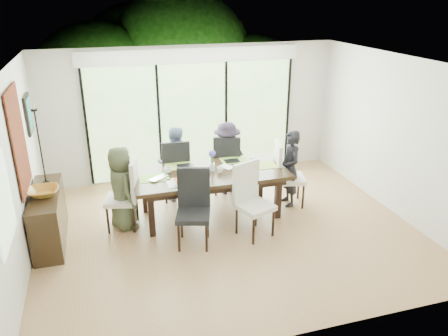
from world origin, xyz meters
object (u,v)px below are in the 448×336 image
object	(u,v)px
person_left_end	(122,188)
cup_a	(168,170)
chair_far_right	(227,163)
cup_b	(220,170)
person_right_end	(290,169)
chair_far_left	(175,168)
vase	(212,167)
table_top	(210,173)
chair_near_left	(193,210)
sideboard	(49,217)
cup_c	(253,162)
person_far_right	(227,158)
laptop	(161,179)
chair_near_right	(255,201)
bowl	(43,192)
chair_left_end	(121,194)
chair_right_end	(291,174)
person_far_left	(175,164)

from	to	relation	value
person_left_end	cup_a	bearing A→B (deg)	-93.18
chair_far_right	cup_b	xyz separation A→B (m)	(-0.40, -0.95, 0.27)
person_right_end	cup_a	xyz separation A→B (m)	(-2.18, 0.15, 0.17)
chair_far_left	vase	xyz separation A→B (m)	(0.50, -0.80, 0.28)
table_top	cup_b	size ratio (longest dim) A/B	24.00
chair_near_left	sideboard	distance (m)	2.25
person_left_end	cup_c	size ratio (longest dim) A/B	10.40
person_far_right	laptop	xyz separation A→B (m)	(-1.40, -0.93, 0.13)
chair_near_right	person_far_right	distance (m)	1.70
person_left_end	cup_a	size ratio (longest dim) A/B	10.40
cup_b	bowl	xyz separation A→B (m)	(-2.77, -0.13, 0.03)
table_top	laptop	size ratio (longest dim) A/B	7.27
chair_far_left	bowl	distance (m)	2.44
cup_b	chair_left_end	bearing A→B (deg)	176.53
bowl	laptop	bearing A→B (deg)	4.32
laptop	bowl	distance (m)	1.77
person_left_end	vase	size ratio (longest dim) A/B	10.75
chair_far_right	chair_near_right	size ratio (longest dim) A/B	1.00
chair_right_end	vase	size ratio (longest dim) A/B	9.17
chair_far_right	sideboard	world-z (taller)	chair_far_right
person_far_left	cup_c	distance (m)	1.46
cup_b	cup_c	xyz separation A→B (m)	(0.65, 0.20, 0.00)
person_far_right	chair_right_end	bearing A→B (deg)	127.10
laptop	cup_a	world-z (taller)	cup_a
chair_left_end	vase	distance (m)	1.58
chair_far_right	vase	xyz separation A→B (m)	(-0.50, -0.80, 0.28)
chair_left_end	person_left_end	distance (m)	0.11
chair_left_end	cup_a	distance (m)	0.86
chair_far_right	cup_c	world-z (taller)	chair_far_right
person_far_left	laptop	world-z (taller)	person_far_left
chair_right_end	sideboard	size ratio (longest dim) A/B	0.80
chair_near_left	vase	world-z (taller)	chair_near_left
person_far_right	sideboard	world-z (taller)	person_far_right
vase	bowl	xyz separation A→B (m)	(-2.67, -0.28, 0.01)
chair_far_left	person_left_end	bearing A→B (deg)	43.86
table_top	cup_b	xyz separation A→B (m)	(0.15, -0.10, 0.08)
chair_far_right	person_far_right	xyz separation A→B (m)	(0.00, -0.02, 0.10)
chair_far_left	chair_left_end	bearing A→B (deg)	43.32
person_far_left	cup_b	world-z (taller)	person_far_left
cup_a	chair_near_right	bearing A→B (deg)	-40.36
table_top	chair_near_left	world-z (taller)	chair_near_left
chair_far_left	person_far_right	xyz separation A→B (m)	(1.00, -0.02, 0.10)
laptop	cup_a	distance (m)	0.29
bowl	chair_left_end	bearing A→B (deg)	11.79
cup_b	table_top	bearing A→B (deg)	146.31
sideboard	chair_near_left	bearing A→B (deg)	-19.17
chair_far_right	bowl	bearing A→B (deg)	35.09
sideboard	chair_far_left	bearing A→B (deg)	24.40
person_far_left	cup_a	bearing A→B (deg)	75.14
person_far_right	vase	world-z (taller)	person_far_right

